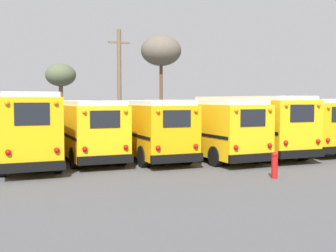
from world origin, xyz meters
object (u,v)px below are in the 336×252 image
Objects in this scene: school_bus_0 at (25,125)px; school_bus_1 at (82,126)px; school_bus_5 at (281,122)px; bare_tree_2 at (161,51)px; school_bus_2 at (142,126)px; school_bus_4 at (247,122)px; fire_hydrant at (275,165)px; utility_pole at (119,82)px; bare_tree_0 at (61,76)px; school_bus_3 at (196,125)px.

school_bus_1 is at bearing 18.46° from school_bus_0.
school_bus_5 is 1.16× the size of bare_tree_2.
bare_tree_2 reaches higher than school_bus_2.
fire_hydrant is at bearing -114.85° from school_bus_4.
school_bus_2 is 13.02m from utility_pole.
utility_pole is (2.33, 12.50, 2.83)m from school_bus_2.
bare_tree_0 is at bearing 77.08° from school_bus_0.
school_bus_5 is 1.13× the size of utility_pole.
bare_tree_2 is (3.67, -0.06, 2.63)m from utility_pole.
utility_pole is (8.22, 12.46, 2.65)m from school_bus_0.
bare_tree_0 reaches higher than school_bus_4.
school_bus_0 is 11.83m from school_bus_4.
utility_pole is at bearing 104.81° from school_bus_4.
school_bus_4 reaches higher than school_bus_1.
school_bus_4 is 3.05m from school_bus_5.
bare_tree_2 reaches higher than school_bus_0.
utility_pole is 1.36× the size of bare_tree_0.
school_bus_0 is 1.54× the size of bare_tree_0.
school_bus_5 is (5.89, 0.34, 0.03)m from school_bus_3.
fire_hydrant is at bearing -42.56° from school_bus_0.
fire_hydrant is at bearing -128.66° from school_bus_5.
school_bus_0 is at bearing -102.92° from bare_tree_0.
school_bus_2 is (2.95, -1.02, 0.01)m from school_bus_1.
school_bus_0 reaches higher than school_bus_2.
bare_tree_0 is at bearing 101.73° from school_bus_3.
school_bus_4 is (5.89, -0.99, 0.13)m from school_bus_2.
school_bus_3 is 21.27m from bare_tree_0.
fire_hydrant is (0.38, -20.36, -3.93)m from utility_pole.
school_bus_4 is (8.84, -2.01, 0.13)m from school_bus_1.
school_bus_4 is (11.79, -1.03, -0.06)m from school_bus_0.
fire_hydrant is at bearing -91.86° from school_bus_3.
school_bus_4 reaches higher than school_bus_5.
school_bus_0 is at bearing 179.07° from school_bus_5.
school_bus_4 is at bearing -71.03° from bare_tree_0.
school_bus_1 is 15.50m from bare_tree_2.
school_bus_4 is 7.67m from fire_hydrant.
school_bus_0 reaches higher than school_bus_5.
school_bus_5 is (2.95, 0.79, -0.09)m from school_bus_4.
school_bus_2 is at bearing 170.46° from school_bus_4.
school_bus_5 is at bearing -63.29° from bare_tree_0.
school_bus_4 is at bearing 65.15° from fire_hydrant.
school_bus_3 is at bearing -10.48° from school_bus_2.
school_bus_3 is 13.36m from utility_pole.
school_bus_2 is at bearing -86.23° from bare_tree_0.
school_bus_3 is at bearing -87.28° from utility_pole.
school_bus_4 is at bearing -4.97° from school_bus_0.
bare_tree_0 is (-4.26, 20.53, 3.57)m from school_bus_3.
school_bus_1 is 10.59m from fire_hydrant.
school_bus_3 is at bearing 88.14° from fire_hydrant.
bare_tree_0 is (1.63, 18.96, 3.59)m from school_bus_1.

